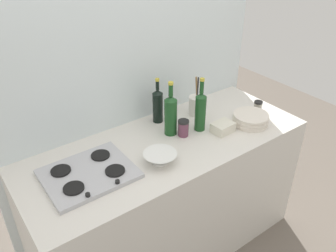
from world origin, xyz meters
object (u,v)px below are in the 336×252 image
Objects in this scene: wine_bottle_mid_left at (200,111)px; mixing_bowl at (160,157)px; wine_bottle_leftmost at (171,114)px; condiment_jar_front at (183,128)px; wine_bottle_mid_right at (158,105)px; utensil_crock at (196,105)px; butter_dish at (223,127)px; plate_stack at (250,119)px; condiment_jar_rear at (258,107)px; stovetop_hob at (88,173)px.

wine_bottle_mid_left is 0.44m from mixing_bowl.
condiment_jar_front is (0.05, -0.07, -0.08)m from wine_bottle_leftmost.
wine_bottle_mid_right is 1.08× the size of utensil_crock.
butter_dish is at bearing -46.99° from wine_bottle_mid_left.
butter_dish is (0.51, 0.03, -0.01)m from mixing_bowl.
wine_bottle_mid_left is 0.18m from butter_dish.
mixing_bowl is (-0.41, -0.14, -0.10)m from wine_bottle_mid_left.
wine_bottle_leftmost is 0.35m from butter_dish.
mixing_bowl is 0.66× the size of utensil_crock.
wine_bottle_mid_left reaches higher than condiment_jar_front.
condiment_jar_front is at bearing 153.76° from butter_dish.
condiment_jar_front reaches higher than plate_stack.
plate_stack reaches higher than mixing_bowl.
wine_bottle_leftmost is 0.17m from wine_bottle_mid_right.
wine_bottle_mid_right is 0.71m from condiment_jar_rear.
wine_bottle_mid_right reaches higher than butter_dish.
butter_dish is (0.88, -0.11, 0.02)m from stovetop_hob.
butter_dish is 1.67× the size of condiment_jar_rear.
condiment_jar_front is at bearing 173.55° from condiment_jar_rear.
mixing_bowl is at bearing -20.33° from stovetop_hob.
wine_bottle_leftmost reaches higher than utensil_crock.
wine_bottle_mid_left is at bearing 172.48° from condiment_jar_rear.
butter_dish is at bearing -6.84° from stovetop_hob.
stovetop_hob is 1.10m from plate_stack.
wine_bottle_mid_left is at bearing 0.18° from stovetop_hob.
mixing_bowl is at bearing -123.23° from wine_bottle_mid_right.
stovetop_hob is 1.26m from condiment_jar_rear.
wine_bottle_mid_left is (0.18, -0.07, -0.00)m from wine_bottle_leftmost.
wine_bottle_mid_right reaches higher than mixing_bowl.
plate_stack reaches higher than butter_dish.
stovetop_hob is 0.65m from condiment_jar_front.
condiment_jar_rear is (0.48, -0.06, -0.10)m from wine_bottle_mid_left.
utensil_crock is (0.89, 0.17, 0.06)m from stovetop_hob.
wine_bottle_mid_right is at bearing 96.74° from condiment_jar_front.
plate_stack is at bearing -7.36° from stovetop_hob.
mixing_bowl is at bearing -137.34° from wine_bottle_leftmost.
plate_stack is 0.38m from utensil_crock.
utensil_crock is at bearing 57.16° from wine_bottle_mid_left.
plate_stack is 1.25× the size of mixing_bowl.
plate_stack is 0.36m from wine_bottle_mid_left.
wine_bottle_leftmost reaches higher than stovetop_hob.
condiment_jar_rear is at bearing -11.52° from wine_bottle_leftmost.
wine_bottle_leftmost reaches higher than plate_stack.
wine_bottle_leftmost reaches higher than butter_dish.
butter_dish is (-0.21, 0.04, -0.00)m from plate_stack.
condiment_jar_rear reaches higher than butter_dish.
utensil_crock is at bearing 34.16° from condiment_jar_front.
condiment_jar_front reaches higher than stovetop_hob.
utensil_crock reaches higher than stovetop_hob.
wine_bottle_leftmost is 3.34× the size of condiment_jar_front.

